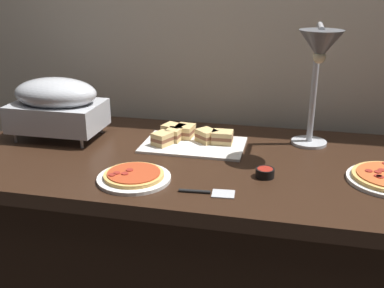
{
  "coord_description": "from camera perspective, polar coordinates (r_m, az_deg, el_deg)",
  "views": [
    {
      "loc": [
        0.28,
        -1.55,
        1.4
      ],
      "look_at": [
        -0.07,
        0.0,
        0.81
      ],
      "focal_mm": 42.82,
      "sensor_mm": 36.0,
      "label": 1
    }
  ],
  "objects": [
    {
      "name": "chafing_dish",
      "position": [
        1.96,
        -16.49,
        4.75
      ],
      "size": [
        0.36,
        0.24,
        0.25
      ],
      "color": "#B7BABF",
      "rests_on": "buffet_table"
    },
    {
      "name": "sauce_cup_near",
      "position": [
        1.56,
        9.07,
        -3.52
      ],
      "size": [
        0.06,
        0.06,
        0.03
      ],
      "color": "black",
      "rests_on": "buffet_table"
    },
    {
      "name": "pizza_plate_center",
      "position": [
        1.53,
        -7.25,
        -4.05
      ],
      "size": [
        0.25,
        0.25,
        0.03
      ],
      "color": "white",
      "rests_on": "buffet_table"
    },
    {
      "name": "sandwich_platter",
      "position": [
        1.83,
        -0.19,
        0.68
      ],
      "size": [
        0.4,
        0.25,
        0.06
      ],
      "color": "white",
      "rests_on": "buffet_table"
    },
    {
      "name": "heat_lamp",
      "position": [
        1.67,
        15.5,
        10.26
      ],
      "size": [
        0.15,
        0.33,
        0.48
      ],
      "color": "#B7BABF",
      "rests_on": "buffet_table"
    },
    {
      "name": "back_wall",
      "position": [
        2.08,
        5.24,
        14.74
      ],
      "size": [
        4.4,
        0.04,
        2.4
      ],
      "primitive_type": "cube",
      "color": "#B7A893",
      "rests_on": "ground_plane"
    },
    {
      "name": "buffet_table",
      "position": [
        1.87,
        2.29,
        -12.45
      ],
      "size": [
        1.9,
        0.84,
        0.76
      ],
      "color": "black",
      "rests_on": "ground_plane"
    },
    {
      "name": "serving_spatula",
      "position": [
        1.43,
        2.28,
        -6.1
      ],
      "size": [
        0.17,
        0.06,
        0.01
      ],
      "color": "#B7BABF",
      "rests_on": "buffet_table"
    }
  ]
}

